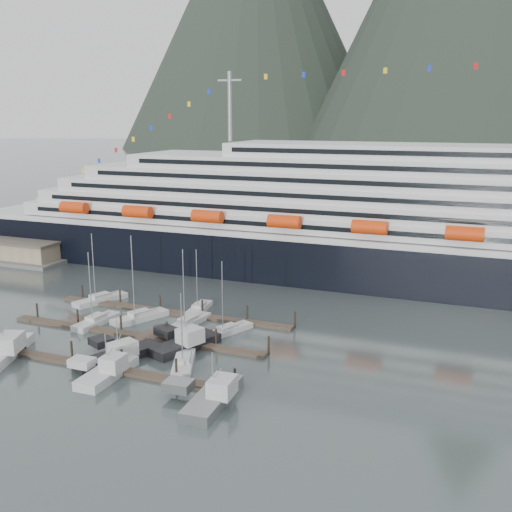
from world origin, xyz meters
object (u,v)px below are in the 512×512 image
(sailboat_c, at_px, (140,318))
(sailboat_e, at_px, (101,300))
(sailboat_a, at_px, (96,322))
(trawler_e, at_px, (185,343))
(trawler_c, at_px, (118,354))
(trawler_d, at_px, (212,396))
(sailboat_d, at_px, (227,331))
(sailboat_h, at_px, (183,364))
(sailboat_f, at_px, (199,309))
(trawler_b, at_px, (106,371))
(cruise_ship, at_px, (396,228))
(sailboat_g, at_px, (188,323))
(trawler_a, at_px, (0,353))

(sailboat_c, xyz_separation_m, sailboat_e, (-13.20, 6.37, -0.02))
(sailboat_a, bearing_deg, trawler_e, -97.41)
(trawler_c, xyz_separation_m, trawler_d, (19.38, -7.30, 0.06))
(sailboat_d, relative_size, sailboat_e, 0.91)
(sailboat_c, bearing_deg, sailboat_e, 88.96)
(sailboat_a, distance_m, trawler_c, 17.65)
(sailboat_d, bearing_deg, sailboat_h, -158.30)
(sailboat_f, bearing_deg, sailboat_h, -164.18)
(sailboat_d, xyz_separation_m, trawler_b, (-8.64, -22.33, 0.51))
(sailboat_a, relative_size, trawler_d, 1.07)
(sailboat_a, xyz_separation_m, sailboat_d, (23.53, 4.42, -0.03))
(cruise_ship, bearing_deg, trawler_c, -117.23)
(trawler_d, bearing_deg, sailboat_d, 16.79)
(sailboat_d, xyz_separation_m, sailboat_g, (-8.09, 1.13, 0.02))
(sailboat_e, bearing_deg, sailboat_c, -95.09)
(sailboat_f, xyz_separation_m, trawler_c, (-0.76, -25.58, 0.48))
(cruise_ship, height_order, sailboat_e, cruise_ship)
(cruise_ship, height_order, trawler_b, cruise_ship)
(sailboat_d, distance_m, sailboat_e, 31.47)
(sailboat_e, relative_size, trawler_c, 1.06)
(sailboat_c, relative_size, sailboat_g, 1.13)
(trawler_a, height_order, trawler_b, trawler_a)
(cruise_ship, xyz_separation_m, sailboat_a, (-44.37, -49.19, -11.60))
(trawler_a, distance_m, trawler_e, 27.95)
(sailboat_c, bearing_deg, trawler_e, -98.09)
(sailboat_d, relative_size, trawler_a, 0.86)
(sailboat_f, bearing_deg, sailboat_a, 128.63)
(sailboat_c, bearing_deg, sailboat_g, -60.50)
(trawler_a, bearing_deg, sailboat_c, -42.56)
(sailboat_g, relative_size, trawler_c, 1.05)
(trawler_b, distance_m, trawler_c, 6.15)
(trawler_a, distance_m, trawler_c, 18.02)
(sailboat_f, height_order, trawler_b, sailboat_f)
(trawler_d, xyz_separation_m, trawler_e, (-12.11, 15.09, 0.02))
(trawler_a, relative_size, trawler_d, 1.18)
(sailboat_g, bearing_deg, sailboat_h, -146.96)
(cruise_ship, height_order, sailboat_d, cruise_ship)
(sailboat_a, relative_size, sailboat_h, 1.14)
(cruise_ship, height_order, sailboat_a, cruise_ship)
(sailboat_g, bearing_deg, sailboat_f, 20.51)
(trawler_b, distance_m, trawler_d, 17.36)
(trawler_b, bearing_deg, sailboat_g, -2.67)
(sailboat_e, height_order, trawler_c, sailboat_e)
(trawler_a, bearing_deg, trawler_b, -107.67)
(sailboat_d, bearing_deg, sailboat_a, 123.14)
(sailboat_a, xyz_separation_m, trawler_a, (-4.10, -18.35, 0.57))
(sailboat_a, bearing_deg, sailboat_g, -65.45)
(cruise_ship, xyz_separation_m, sailboat_d, (-20.84, -44.77, -11.63))
(sailboat_e, xyz_separation_m, sailboat_g, (22.66, -5.59, -0.01))
(sailboat_c, height_order, trawler_c, sailboat_c)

